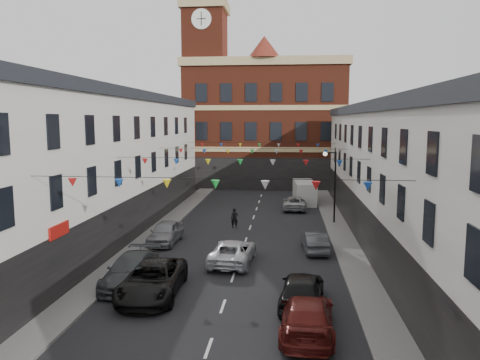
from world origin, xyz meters
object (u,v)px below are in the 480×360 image
(street_lamp, at_px, (332,177))
(car_right_d, at_px, (302,289))
(pedestrian, at_px, (235,218))
(car_right_c, at_px, (307,315))
(car_right_f, at_px, (294,203))
(car_right_e, at_px, (315,241))
(white_van, at_px, (304,192))
(moving_car, at_px, (233,252))
(car_left_e, at_px, (166,232))
(car_left_c, at_px, (152,280))
(car_left_d, at_px, (131,270))

(street_lamp, height_order, car_right_d, street_lamp)
(pedestrian, bearing_deg, car_right_c, -86.86)
(car_right_f, bearing_deg, car_right_e, 94.00)
(street_lamp, bearing_deg, white_van, 101.04)
(pedestrian, bearing_deg, moving_car, -96.47)
(street_lamp, height_order, car_left_e, street_lamp)
(street_lamp, distance_m, white_van, 10.09)
(street_lamp, distance_m, car_left_e, 14.43)
(car_left_c, distance_m, car_left_e, 9.91)
(car_left_c, height_order, car_right_d, car_right_d)
(car_right_d, bearing_deg, car_left_d, -7.23)
(moving_car, height_order, white_van, white_van)
(car_right_f, height_order, white_van, white_van)
(street_lamp, xyz_separation_m, car_left_e, (-12.05, -7.29, -3.15))
(street_lamp, relative_size, car_left_e, 1.35)
(car_right_c, relative_size, car_right_e, 1.29)
(car_right_d, bearing_deg, moving_car, -51.96)
(pedestrian, bearing_deg, street_lamp, 4.31)
(car_right_e, height_order, pedestrian, pedestrian)
(moving_car, relative_size, pedestrian, 3.21)
(car_right_e, xyz_separation_m, pedestrian, (-5.93, 6.07, 0.13))
(car_left_d, bearing_deg, street_lamp, 53.12)
(car_right_c, distance_m, white_van, 29.92)
(car_right_d, relative_size, moving_car, 0.94)
(car_right_d, xyz_separation_m, white_van, (1.08, 27.16, 0.32))
(car_right_e, bearing_deg, car_right_f, -90.16)
(car_right_d, bearing_deg, car_right_f, -84.23)
(car_left_c, distance_m, car_right_c, 8.07)
(moving_car, distance_m, white_van, 21.55)
(car_right_c, relative_size, car_right_f, 1.11)
(car_left_e, height_order, car_right_d, car_right_d)
(car_right_c, bearing_deg, car_left_d, -25.50)
(car_left_e, relative_size, moving_car, 0.88)
(car_left_c, bearing_deg, car_left_d, 135.52)
(car_left_e, xyz_separation_m, white_van, (10.19, 16.81, 0.37))
(street_lamp, bearing_deg, car_left_d, -126.82)
(car_left_c, relative_size, pedestrian, 3.65)
(car_right_d, height_order, car_right_f, car_right_d)
(pedestrian, bearing_deg, white_van, 51.25)
(car_left_e, bearing_deg, moving_car, -36.79)
(car_right_e, bearing_deg, car_right_d, 78.62)
(car_right_f, bearing_deg, car_left_c, 72.15)
(street_lamp, height_order, pedestrian, street_lamp)
(car_right_e, xyz_separation_m, white_van, (-0.02, 17.90, 0.47))
(car_right_c, bearing_deg, car_right_e, -92.00)
(street_lamp, bearing_deg, car_right_c, -97.88)
(car_right_c, distance_m, car_right_e, 12.04)
(car_right_c, height_order, car_right_f, car_right_c)
(street_lamp, height_order, car_left_d, street_lamp)
(car_left_d, xyz_separation_m, car_right_c, (8.88, -4.76, -0.01))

